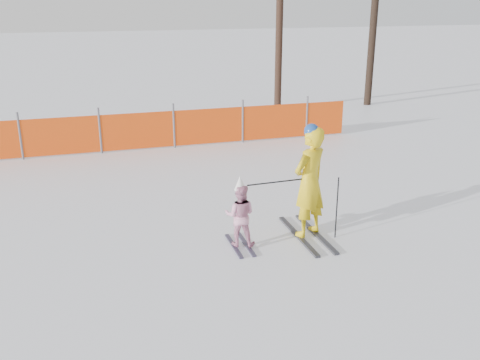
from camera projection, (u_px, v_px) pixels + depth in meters
name	position (u px, v px, depth m)	size (l,w,h in m)	color
ground	(248.00, 244.00, 9.22)	(120.00, 120.00, 0.00)	white
adult	(309.00, 182.00, 9.20)	(0.85, 1.70, 2.04)	black
child	(240.00, 215.00, 8.95)	(0.64, 0.94, 1.26)	black
ski_poles	(308.00, 196.00, 9.14)	(1.60, 0.22, 1.12)	black
safety_fence	(43.00, 137.00, 13.94)	(17.21, 0.06, 1.25)	#595960
tree_trunks	(328.00, 23.00, 19.57)	(3.95, 0.47, 6.56)	#311E15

